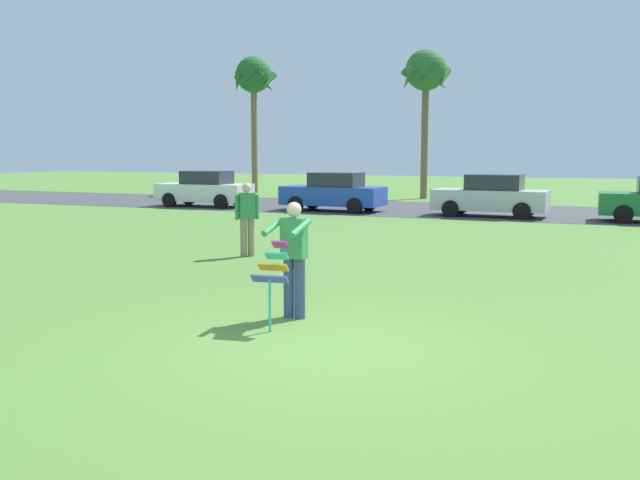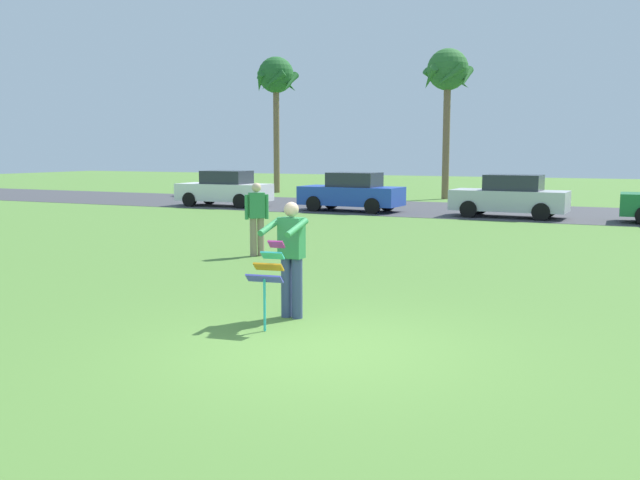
{
  "view_description": "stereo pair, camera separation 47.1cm",
  "coord_description": "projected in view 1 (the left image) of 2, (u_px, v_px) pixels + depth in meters",
  "views": [
    {
      "loc": [
        3.08,
        -7.87,
        2.47
      ],
      "look_at": [
        -1.1,
        2.27,
        1.05
      ],
      "focal_mm": 38.68,
      "sensor_mm": 36.0,
      "label": 1
    },
    {
      "loc": [
        3.51,
        -7.68,
        2.47
      ],
      "look_at": [
        -1.1,
        2.27,
        1.05
      ],
      "focal_mm": 38.68,
      "sensor_mm": 36.0,
      "label": 2
    }
  ],
  "objects": [
    {
      "name": "palm_tree_right_near",
      "position": [
        426.0,
        76.0,
        35.28
      ],
      "size": [
        2.58,
        2.71,
        7.65
      ],
      "color": "brown",
      "rests_on": "ground"
    },
    {
      "name": "parked_car_blue",
      "position": [
        334.0,
        193.0,
        28.41
      ],
      "size": [
        4.26,
        1.96,
        1.6
      ],
      "color": "#2347B7",
      "rests_on": "ground"
    },
    {
      "name": "palm_tree_left_near",
      "position": [
        254.0,
        80.0,
        40.36
      ],
      "size": [
        2.58,
        2.71,
        7.97
      ],
      "color": "brown",
      "rests_on": "ground"
    },
    {
      "name": "person_walker_near",
      "position": [
        247.0,
        217.0,
        16.16
      ],
      "size": [
        0.45,
        0.41,
        1.73
      ],
      "color": "gray",
      "rests_on": "ground"
    },
    {
      "name": "ground_plane",
      "position": [
        332.0,
        348.0,
        8.69
      ],
      "size": [
        120.0,
        120.0,
        0.0
      ],
      "primitive_type": "plane",
      "color": "#568438"
    },
    {
      "name": "parked_car_silver",
      "position": [
        491.0,
        196.0,
        26.0
      ],
      "size": [
        4.26,
        1.95,
        1.6
      ],
      "color": "silver",
      "rests_on": "ground"
    },
    {
      "name": "parked_car_white",
      "position": [
        205.0,
        189.0,
        30.74
      ],
      "size": [
        4.24,
        1.92,
        1.6
      ],
      "color": "white",
      "rests_on": "ground"
    },
    {
      "name": "kite_held",
      "position": [
        273.0,
        271.0,
        9.52
      ],
      "size": [
        0.53,
        0.68,
        1.21
      ],
      "color": "#D83399",
      "rests_on": "ground"
    },
    {
      "name": "road_strip",
      "position": [
        521.0,
        212.0,
        27.98
      ],
      "size": [
        120.0,
        8.0,
        0.01
      ],
      "primitive_type": "cube",
      "color": "#424247",
      "rests_on": "ground"
    },
    {
      "name": "person_kite_flyer",
      "position": [
        294.0,
        255.0,
        10.13
      ],
      "size": [
        0.54,
        0.66,
        1.73
      ],
      "color": "#384772",
      "rests_on": "ground"
    }
  ]
}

